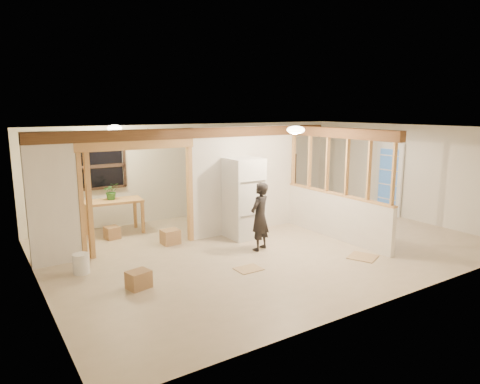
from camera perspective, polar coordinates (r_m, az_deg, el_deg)
floor at (r=9.36m, az=3.66°, el=-7.04°), size 9.00×6.50×0.01m
ceiling at (r=8.91m, az=3.86°, el=8.47°), size 9.00×6.50×0.01m
wall_back at (r=11.79m, az=-5.67°, el=2.94°), size 9.00×0.01×2.50m
wall_front at (r=6.78m, az=20.32°, el=-3.67°), size 9.00×0.01×2.50m
wall_left at (r=7.38m, az=-25.66°, el=-2.93°), size 0.01×6.50×2.50m
wall_right at (r=12.24m, az=20.98°, el=2.57°), size 0.01×6.50×2.50m
partition_left_stub at (r=8.60m, az=-23.74°, el=-0.92°), size 0.90×0.12×2.50m
partition_center at (r=10.13m, az=0.64°, el=1.68°), size 2.80×0.12×2.50m
doorway_frame at (r=9.02m, az=-13.30°, el=-0.74°), size 2.46×0.14×2.20m
header_beam_back at (r=9.41m, az=-5.52°, el=7.84°), size 7.00×0.18×0.22m
header_beam_right at (r=9.67m, az=13.00°, el=7.70°), size 0.18×3.30×0.22m
pony_wall at (r=9.95m, az=12.54°, el=-3.17°), size 0.12×3.20×1.00m
stud_partition at (r=9.73m, az=12.82°, el=3.47°), size 0.14×3.20×1.32m
window_back at (r=10.75m, az=-17.95°, el=3.30°), size 1.12×0.10×1.10m
french_door at (r=12.45m, az=19.21°, el=1.65°), size 0.12×0.86×2.00m
ceiling_dome_main at (r=8.71m, az=7.44°, el=8.21°), size 0.36×0.36×0.16m
ceiling_dome_util at (r=9.87m, az=-16.37°, el=8.18°), size 0.32×0.32×0.14m
hanging_bulb at (r=9.38m, az=-12.10°, el=6.42°), size 0.07×0.07×0.07m
refrigerator at (r=9.68m, az=0.51°, el=-0.80°), size 0.75×0.73×1.82m
woman at (r=8.83m, az=2.66°, el=-3.28°), size 0.61×0.52×1.43m
work_table at (r=10.44m, az=-16.41°, el=-3.22°), size 1.35×0.78×0.81m
potted_plant at (r=10.39m, az=-16.77°, el=0.12°), size 0.40×0.36×0.40m
shop_vac at (r=9.18m, az=-23.06°, el=-6.10°), size 0.61×0.61×0.66m
bookshelf at (r=13.23m, az=5.83°, el=1.72°), size 0.77×0.26×1.54m
bucket at (r=8.22m, az=-20.42°, el=-8.94°), size 0.33×0.33×0.36m
box_util_a at (r=9.46m, az=-9.27°, el=-5.92°), size 0.39×0.34×0.32m
box_util_b at (r=10.14m, az=-16.68°, el=-5.21°), size 0.34×0.34×0.28m
box_front at (r=7.33m, az=-13.36°, el=-11.28°), size 0.42×0.37×0.29m
floor_panel_near at (r=8.90m, az=16.06°, el=-8.32°), size 0.68×0.68×0.02m
floor_panel_far at (r=7.96m, az=1.15°, el=-10.22°), size 0.47×0.37×0.01m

